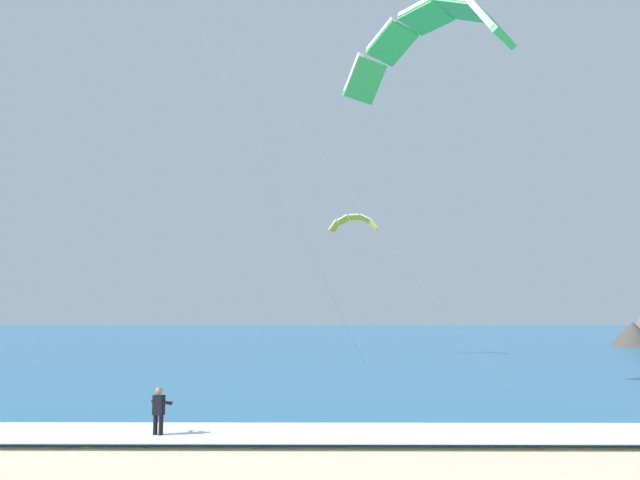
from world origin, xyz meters
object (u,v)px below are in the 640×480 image
at_px(kite_primary, 422,36).
at_px(kitesurfer, 159,411).
at_px(kite_distant, 354,221).
at_px(surfboard, 158,442).

bearing_deg(kite_primary, kitesurfer, -141.66).
bearing_deg(kite_distant, surfboard, -103.81).
distance_m(kitesurfer, kite_primary, 20.10).
bearing_deg(kite_distant, kitesurfer, -103.80).
bearing_deg(kitesurfer, surfboard, -108.27).
relative_size(surfboard, kitesurfer, 0.87).
relative_size(kitesurfer, kite_primary, 0.10).
height_order(surfboard, kite_primary, kite_primary).
height_order(surfboard, kite_distant, kite_distant).
relative_size(kitesurfer, kite_distant, 0.41).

